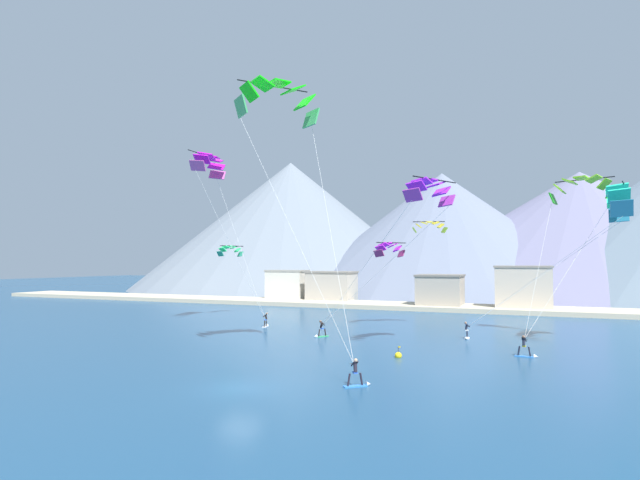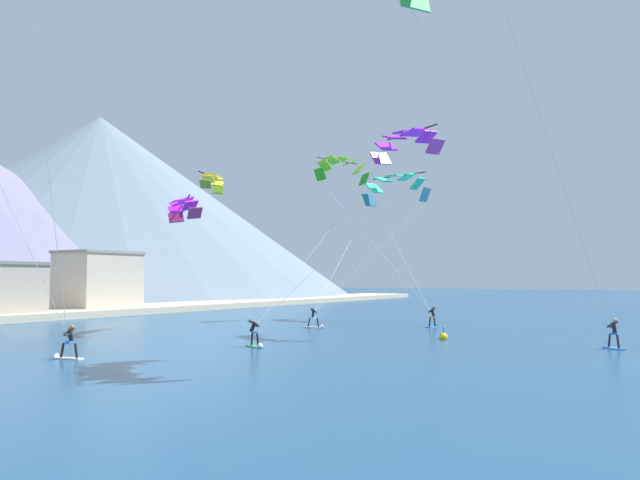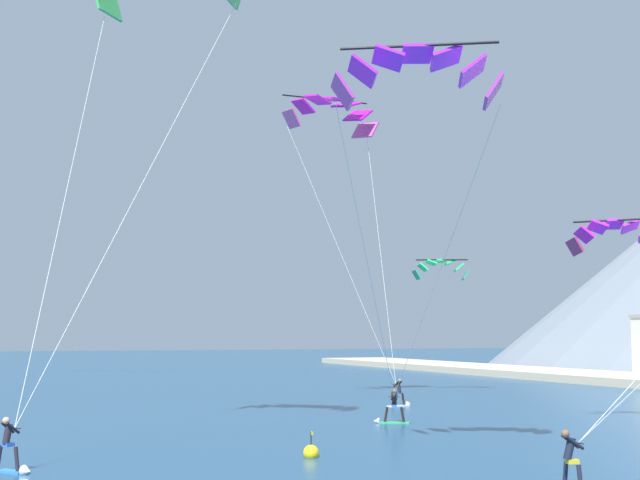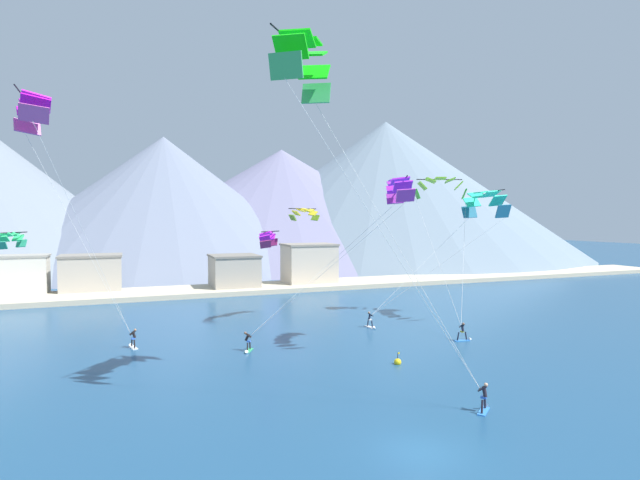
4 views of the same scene
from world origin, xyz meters
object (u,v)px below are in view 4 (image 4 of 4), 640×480
(kitesurfer_far_left, at_px, (371,323))
(parafoil_kite_distant_high_outer, at_px, (305,213))
(parafoil_kite_mid_center, at_px, (304,61))
(parafoil_kite_far_right, at_px, (33,110))
(parafoil_kite_distant_mid_solo, at_px, (11,238))
(parafoil_kite_near_trail, at_px, (398,188))
(parafoil_kite_near_lead, at_px, (440,186))
(parafoil_kite_distant_low_drift, at_px, (268,237))
(kitesurfer_far_right, at_px, (133,342))
(kitesurfer_near_lead, at_px, (464,335))
(kitesurfer_near_trail, at_px, (248,346))
(parafoil_kite_far_left, at_px, (484,201))
(race_marker_buoy, at_px, (398,362))
(kitesurfer_mid_center, at_px, (484,401))

(kitesurfer_far_left, xyz_separation_m, parafoil_kite_distant_high_outer, (-4.73, 6.76, 11.26))
(parafoil_kite_mid_center, xyz_separation_m, parafoil_kite_far_right, (-16.75, 14.52, -1.37))
(parafoil_kite_distant_high_outer, height_order, parafoil_kite_distant_mid_solo, parafoil_kite_distant_high_outer)
(parafoil_kite_near_trail, bearing_deg, parafoil_kite_near_lead, 43.58)
(kitesurfer_far_left, relative_size, parafoil_kite_distant_low_drift, 0.40)
(kitesurfer_far_right, distance_m, parafoil_kite_distant_high_outer, 22.05)
(parafoil_kite_near_lead, bearing_deg, kitesurfer_near_lead, -114.58)
(kitesurfer_near_lead, bearing_deg, parafoil_kite_distant_low_drift, 137.21)
(kitesurfer_near_lead, height_order, parafoil_kite_far_right, parafoil_kite_far_right)
(parafoil_kite_far_right, bearing_deg, parafoil_kite_near_trail, -15.34)
(kitesurfer_far_left, xyz_separation_m, kitesurfer_far_right, (-22.69, 0.66, 0.01))
(parafoil_kite_distant_low_drift, bearing_deg, kitesurfer_near_lead, -42.79)
(kitesurfer_near_lead, relative_size, parafoil_kite_mid_center, 0.09)
(kitesurfer_near_trail, bearing_deg, parafoil_kite_distant_low_drift, 65.49)
(parafoil_kite_far_left, height_order, race_marker_buoy, parafoil_kite_far_left)
(kitesurfer_near_trail, height_order, parafoil_kite_near_lead, parafoil_kite_near_lead)
(race_marker_buoy, bearing_deg, parafoil_kite_far_left, 32.48)
(parafoil_kite_distant_high_outer, bearing_deg, parafoil_kite_far_left, -24.50)
(parafoil_kite_near_trail, height_order, race_marker_buoy, parafoil_kite_near_trail)
(parafoil_kite_near_lead, distance_m, parafoil_kite_distant_mid_solo, 44.40)
(kitesurfer_near_lead, relative_size, kitesurfer_near_trail, 1.04)
(parafoil_kite_distant_high_outer, bearing_deg, parafoil_kite_near_lead, -12.67)
(parafoil_kite_far_right, xyz_separation_m, parafoil_kite_distant_high_outer, (24.80, 7.87, -7.66))
(kitesurfer_far_right, relative_size, parafoil_kite_distant_low_drift, 0.41)
(kitesurfer_far_right, height_order, parafoil_kite_far_right, parafoil_kite_far_right)
(parafoil_kite_far_right, xyz_separation_m, race_marker_buoy, (25.61, -10.90, -19.26))
(parafoil_kite_distant_high_outer, bearing_deg, parafoil_kite_mid_center, -109.78)
(kitesurfer_mid_center, relative_size, parafoil_kite_distant_mid_solo, 0.42)
(parafoil_kite_near_trail, distance_m, parafoil_kite_far_right, 29.11)
(kitesurfer_near_trail, bearing_deg, kitesurfer_mid_center, -60.92)
(parafoil_kite_mid_center, height_order, parafoil_kite_far_left, parafoil_kite_mid_center)
(parafoil_kite_near_lead, height_order, parafoil_kite_mid_center, parafoil_kite_mid_center)
(parafoil_kite_far_left, bearing_deg, parafoil_kite_distant_high_outer, 155.50)
(kitesurfer_far_left, height_order, parafoil_kite_far_left, parafoil_kite_far_left)
(kitesurfer_far_right, xyz_separation_m, parafoil_kite_mid_center, (9.90, -16.29, 20.29))
(parafoil_kite_distant_mid_solo, bearing_deg, kitesurfer_far_right, -39.16)
(kitesurfer_mid_center, height_order, kitesurfer_far_right, kitesurfer_mid_center)
(kitesurfer_near_trail, relative_size, parafoil_kite_far_left, 0.12)
(kitesurfer_far_left, height_order, parafoil_kite_near_trail, parafoil_kite_near_trail)
(kitesurfer_far_left, height_order, parafoil_kite_mid_center, parafoil_kite_mid_center)
(parafoil_kite_distant_low_drift, xyz_separation_m, race_marker_buoy, (5.30, -17.71, -9.01))
(kitesurfer_far_left, relative_size, kitesurfer_far_right, 0.99)
(kitesurfer_near_lead, height_order, parafoil_kite_far_left, parafoil_kite_far_left)
(kitesurfer_near_lead, height_order, parafoil_kite_distant_low_drift, parafoil_kite_distant_low_drift)
(kitesurfer_near_lead, xyz_separation_m, parafoil_kite_far_right, (-34.97, 6.77, 18.87))
(parafoil_kite_near_lead, bearing_deg, parafoil_kite_distant_high_outer, 167.33)
(parafoil_kite_distant_high_outer, bearing_deg, kitesurfer_mid_center, -88.49)
(parafoil_kite_distant_high_outer, relative_size, race_marker_buoy, 3.91)
(parafoil_kite_distant_low_drift, distance_m, parafoil_kite_distant_mid_solo, 24.14)
(kitesurfer_far_left, height_order, parafoil_kite_near_lead, parafoil_kite_near_lead)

